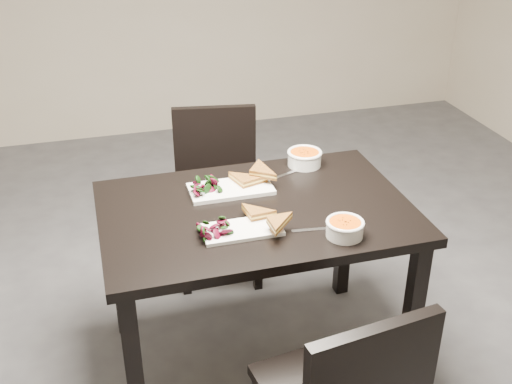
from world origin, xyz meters
TOP-DOWN VIEW (x-y plane):
  - ground at (0.00, 0.00)m, footprint 5.00×5.00m
  - table at (-0.03, -0.20)m, footprint 1.20×0.80m
  - chair_far at (-0.02, 0.56)m, footprint 0.48×0.48m
  - plate_near at (-0.13, -0.35)m, footprint 0.29×0.14m
  - sandwich_near at (-0.06, -0.33)m, footprint 0.16×0.12m
  - salad_near at (-0.23, -0.35)m, footprint 0.09×0.08m
  - soup_bowl_near at (0.22, -0.48)m, footprint 0.14×0.14m
  - cutlery_near at (0.13, -0.41)m, footprint 0.18×0.04m
  - plate_far at (-0.09, -0.03)m, footprint 0.34×0.17m
  - sandwich_far at (-0.03, -0.05)m, footprint 0.20×0.17m
  - salad_far at (-0.19, -0.03)m, footprint 0.11×0.09m
  - soup_bowl_far at (0.28, 0.11)m, footprint 0.15×0.15m
  - cutlery_far at (0.14, 0.03)m, footprint 0.17×0.08m

SIDE VIEW (x-z plane):
  - ground at x=0.00m, z-range 0.00..0.00m
  - chair_far at x=-0.02m, z-range 0.06..0.91m
  - table at x=-0.03m, z-range 0.28..1.03m
  - cutlery_near at x=0.13m, z-range 0.75..0.75m
  - cutlery_far at x=0.14m, z-range 0.75..0.75m
  - plate_near at x=-0.13m, z-range 0.75..0.76m
  - plate_far at x=-0.09m, z-range 0.75..0.77m
  - salad_near at x=-0.23m, z-range 0.76..0.80m
  - soup_bowl_near at x=0.22m, z-range 0.75..0.82m
  - sandwich_near at x=-0.06m, z-range 0.76..0.81m
  - soup_bowl_far at x=0.28m, z-range 0.75..0.82m
  - salad_far at x=-0.19m, z-range 0.77..0.81m
  - sandwich_far at x=-0.03m, z-range 0.77..0.82m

